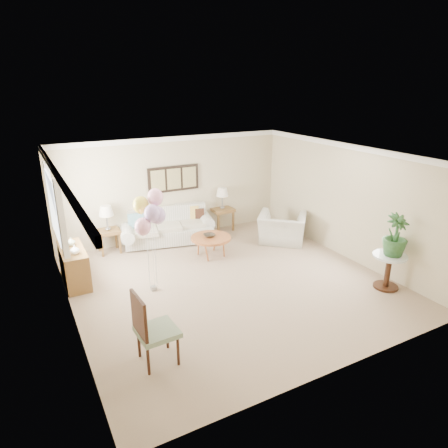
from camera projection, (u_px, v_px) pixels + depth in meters
name	position (u px, v px, depth m)	size (l,w,h in m)	color
ground_plane	(230.00, 283.00, 8.12)	(6.00, 6.00, 0.00)	tan
room_shell	(223.00, 206.00, 7.60)	(6.04, 6.04, 2.60)	#C2B496
wall_art_triptych	(174.00, 179.00, 10.06)	(1.35, 0.06, 0.65)	black
sofa	(168.00, 228.00, 10.11)	(2.58, 1.34, 0.89)	silver
end_table_left	(108.00, 234.00, 9.42)	(0.52, 0.47, 0.57)	brown
end_table_right	(222.00, 212.00, 10.87)	(0.56, 0.51, 0.61)	brown
lamp_left	(106.00, 212.00, 9.23)	(0.34, 0.34, 0.60)	gray
lamp_right	(222.00, 193.00, 10.69)	(0.33, 0.33, 0.58)	gray
coffee_table	(211.00, 238.00, 9.23)	(0.94, 0.94, 0.47)	#A5522B
decor_bowl	(209.00, 235.00, 9.22)	(0.26, 0.26, 0.06)	#30281E
armchair	(282.00, 228.00, 10.06)	(1.14, 1.00, 0.74)	silver
side_table	(389.00, 263.00, 7.75)	(0.65, 0.65, 0.71)	silver
potted_plant	(395.00, 235.00, 7.55)	(0.46, 0.46, 0.82)	#20491C
accent_chair	(151.00, 328.00, 5.62)	(0.58, 0.58, 1.13)	gray
credenza	(74.00, 266.00, 8.01)	(0.46, 1.20, 0.74)	brown
vase_white	(75.00, 250.00, 7.62)	(0.17, 0.17, 0.18)	white
vase_sage	(71.00, 241.00, 8.02)	(0.17, 0.17, 0.17)	#ABBC9C
balloon_cluster	(150.00, 212.00, 7.28)	(0.63, 0.58, 2.01)	gray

